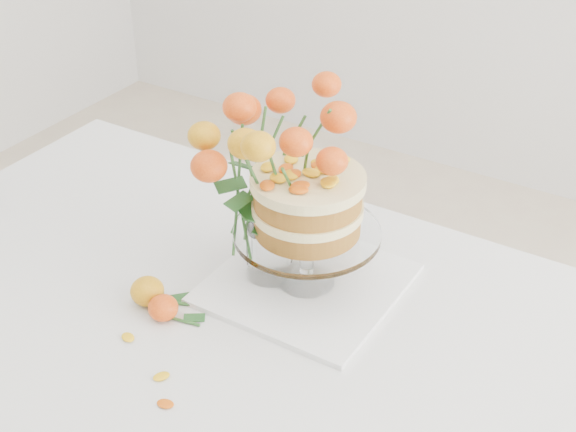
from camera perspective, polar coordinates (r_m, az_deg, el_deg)
name	(u,v)px	position (r m, az deg, el deg)	size (l,w,h in m)	color
table	(229,367)	(1.35, -4.20, -10.65)	(1.43, 0.93, 0.76)	tan
napkin	(306,284)	(1.38, 1.31, -4.83)	(0.30, 0.30, 0.01)	white
cake_stand	(308,209)	(1.29, 1.40, 0.49)	(0.24, 0.24, 0.22)	white
rose_vase	(268,161)	(1.27, -1.42, 3.96)	(0.30, 0.30, 0.40)	white
loose_rose_near	(148,291)	(1.35, -9.95, -5.29)	(0.10, 0.06, 0.05)	orange
loose_rose_far	(163,308)	(1.32, -8.85, -6.48)	(0.09, 0.05, 0.04)	red
stray_petal_a	(128,338)	(1.30, -11.31, -8.47)	(0.03, 0.02, 0.00)	yellow
stray_petal_b	(161,377)	(1.23, -8.99, -11.21)	(0.03, 0.02, 0.00)	yellow
stray_petal_c	(165,404)	(1.19, -8.72, -13.08)	(0.03, 0.02, 0.00)	yellow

